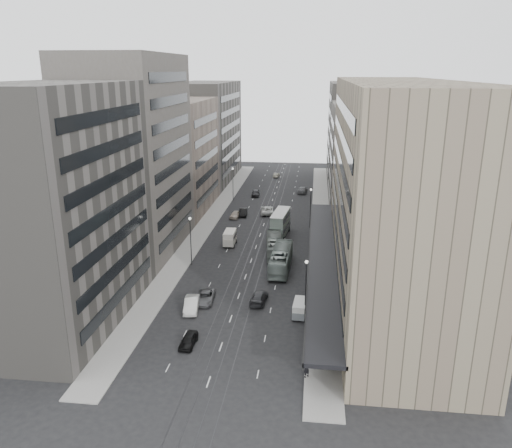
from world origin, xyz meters
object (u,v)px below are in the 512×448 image
at_px(panel_van, 230,237).
at_px(bus_near, 281,259).
at_px(bus_far, 274,246).
at_px(double_decker, 280,223).
at_px(vw_microbus, 300,308).
at_px(sedan_0, 188,340).
at_px(sedan_1, 192,304).
at_px(pedestrian, 307,368).
at_px(sedan_2, 205,297).

bearing_deg(panel_van, bus_near, -46.24).
distance_m(bus_far, double_decker, 10.20).
bearing_deg(bus_far, vw_microbus, 97.07).
height_order(bus_far, panel_van, bus_far).
distance_m(bus_far, sedan_0, 32.78).
height_order(sedan_1, pedestrian, pedestrian).
bearing_deg(panel_van, bus_far, -23.87).
bearing_deg(bus_near, pedestrian, 101.11).
distance_m(sedan_1, pedestrian, 21.11).
bearing_deg(double_decker, pedestrian, -76.29).
xyz_separation_m(bus_near, panel_van, (-10.30, 10.49, -0.21)).
height_order(panel_van, pedestrian, panel_van).
height_order(panel_van, sedan_2, panel_van).
height_order(double_decker, vw_microbus, double_decker).
xyz_separation_m(vw_microbus, panel_van, (-13.93, 26.58, 0.34)).
height_order(bus_far, sedan_0, bus_far).
distance_m(vw_microbus, sedan_0, 15.69).
distance_m(bus_near, sedan_2, 16.61).
height_order(vw_microbus, panel_van, panel_van).
relative_size(vw_microbus, sedan_1, 0.77).
bearing_deg(sedan_0, pedestrian, -17.02).
bearing_deg(sedan_2, sedan_0, -90.39).
xyz_separation_m(bus_near, vw_microbus, (3.63, -16.09, -0.55)).
relative_size(panel_van, pedestrian, 2.13).
distance_m(double_decker, sedan_0, 42.79).
xyz_separation_m(vw_microbus, sedan_2, (-13.37, 2.67, -0.46)).
bearing_deg(panel_van, sedan_0, -88.96).
relative_size(vw_microbus, panel_van, 0.91).
bearing_deg(panel_van, double_decker, 35.11).
xyz_separation_m(sedan_0, sedan_2, (-0.53, 11.66, 0.02)).
bearing_deg(panel_van, vw_microbus, -63.05).
bearing_deg(pedestrian, sedan_2, -93.08).
bearing_deg(sedan_0, panel_van, 94.14).
bearing_deg(pedestrian, double_decker, -126.83).
bearing_deg(sedan_2, sedan_1, -118.31).
relative_size(double_decker, sedan_1, 1.78).
xyz_separation_m(double_decker, vw_microbus, (5.00, -33.03, -1.49)).
xyz_separation_m(bus_near, sedan_0, (-9.21, -25.08, -1.04)).
height_order(double_decker, sedan_1, double_decker).
relative_size(bus_near, panel_van, 2.82).
xyz_separation_m(bus_far, sedan_1, (-9.35, -22.96, -0.70)).
bearing_deg(vw_microbus, double_decker, 102.37).
height_order(sedan_2, pedestrian, pedestrian).
height_order(double_decker, sedan_0, double_decker).
xyz_separation_m(double_decker, panel_van, (-8.93, -6.45, -1.15)).
distance_m(bus_far, sedan_2, 21.78).
relative_size(bus_far, double_decker, 1.21).
xyz_separation_m(sedan_1, sedan_2, (1.30, 2.74, -0.15)).
bearing_deg(vw_microbus, bus_near, 106.50).
xyz_separation_m(bus_near, sedan_2, (-9.74, -13.42, -1.01)).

